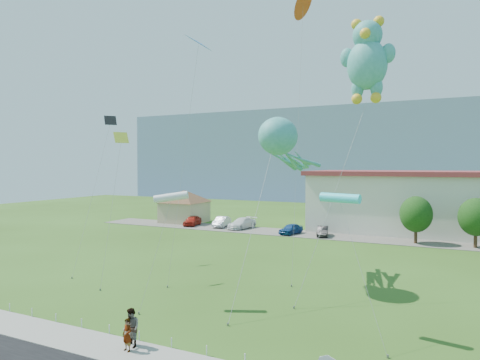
# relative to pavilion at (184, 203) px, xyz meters

# --- Properties ---
(ground) EXTENTS (160.00, 160.00, 0.00)m
(ground) POSITION_rel_pavilion_xyz_m (24.00, -38.00, -3.02)
(ground) COLOR #2E4B15
(ground) RESTS_ON ground
(sidewalk) EXTENTS (80.00, 2.50, 0.10)m
(sidewalk) POSITION_rel_pavilion_xyz_m (24.00, -40.75, -2.97)
(sidewalk) COLOR gray
(sidewalk) RESTS_ON ground
(parking_strip) EXTENTS (70.00, 6.00, 0.06)m
(parking_strip) POSITION_rel_pavilion_xyz_m (24.00, -3.00, -2.99)
(parking_strip) COLOR #59544C
(parking_strip) RESTS_ON ground
(hill_ridge) EXTENTS (160.00, 50.00, 25.00)m
(hill_ridge) POSITION_rel_pavilion_xyz_m (24.00, 82.00, 9.48)
(hill_ridge) COLOR #738B9F
(hill_ridge) RESTS_ON ground
(pavilion) EXTENTS (9.20, 9.20, 5.00)m
(pavilion) POSITION_rel_pavilion_xyz_m (0.00, 0.00, 0.00)
(pavilion) COLOR tan
(pavilion) RESTS_ON ground
(rope_fence) EXTENTS (26.05, 0.05, 0.50)m
(rope_fence) POSITION_rel_pavilion_xyz_m (24.00, -39.30, -2.77)
(rope_fence) COLOR white
(rope_fence) RESTS_ON ground
(tree_near) EXTENTS (3.60, 3.60, 5.47)m
(tree_near) POSITION_rel_pavilion_xyz_m (34.00, -4.00, 0.36)
(tree_near) COLOR #3F2B19
(tree_near) RESTS_ON ground
(tree_mid) EXTENTS (3.60, 3.60, 5.47)m
(tree_mid) POSITION_rel_pavilion_xyz_m (40.00, -4.00, 0.36)
(tree_mid) COLOR #3F2B19
(tree_mid) RESTS_ON ground
(pedestrian_left) EXTENTS (0.63, 0.47, 1.56)m
(pedestrian_left) POSITION_rel_pavilion_xyz_m (23.43, -40.71, -2.14)
(pedestrian_left) COLOR gray
(pedestrian_left) RESTS_ON sidewalk
(pedestrian_right) EXTENTS (1.11, 0.99, 1.89)m
(pedestrian_right) POSITION_rel_pavilion_xyz_m (23.29, -40.25, -1.98)
(pedestrian_right) COLOR gray
(pedestrian_right) RESTS_ON sidewalk
(parked_car_red) EXTENTS (2.50, 4.50, 1.45)m
(parked_car_red) POSITION_rel_pavilion_xyz_m (3.24, -2.80, -2.24)
(parked_car_red) COLOR #A91F14
(parked_car_red) RESTS_ON parking_strip
(parked_car_silver) EXTENTS (2.20, 4.61, 1.46)m
(parked_car_silver) POSITION_rel_pavilion_xyz_m (7.78, -2.08, -2.23)
(parked_car_silver) COLOR silver
(parked_car_silver) RESTS_ON parking_strip
(parked_car_white) EXTENTS (3.00, 5.42, 1.49)m
(parked_car_white) POSITION_rel_pavilion_xyz_m (11.17, -2.36, -2.22)
(parked_car_white) COLOR white
(parked_car_white) RESTS_ON parking_strip
(parked_car_blue) EXTENTS (2.55, 4.21, 1.34)m
(parked_car_blue) POSITION_rel_pavilion_xyz_m (18.98, -3.97, -2.29)
(parked_car_blue) COLOR navy
(parked_car_blue) RESTS_ON parking_strip
(parked_car_black) EXTENTS (2.10, 3.97, 1.24)m
(parked_car_black) POSITION_rel_pavilion_xyz_m (23.13, -3.79, -2.34)
(parked_car_black) COLOR black
(parked_car_black) RESTS_ON parking_strip
(octopus_kite) EXTENTS (2.83, 14.85, 12.56)m
(octopus_kite) POSITION_rel_pavilion_xyz_m (25.79, -25.70, 7.51)
(octopus_kite) COLOR teal
(octopus_kite) RESTS_ON ground
(teddy_bear_kite) EXTENTS (5.18, 8.15, 19.68)m
(teddy_bear_kite) POSITION_rel_pavilion_xyz_m (31.76, -24.36, 13.72)
(teddy_bear_kite) COLOR teal
(teddy_bear_kite) RESTS_ON ground
(small_kite_yellow) EXTENTS (2.01, 4.53, 11.65)m
(small_kite_yellow) POSITION_rel_pavilion_xyz_m (13.68, -30.18, 6.95)
(small_kite_yellow) COLOR gold
(small_kite_yellow) RESTS_ON ground
(small_kite_black) EXTENTS (3.12, 7.82, 13.72)m
(small_kite_black) POSITION_rel_pavilion_xyz_m (8.36, -25.90, 8.57)
(small_kite_black) COLOR black
(small_kite_black) RESTS_ON ground
(small_kite_white) EXTENTS (0.86, 3.79, 7.38)m
(small_kite_white) POSITION_rel_pavilion_xyz_m (21.06, -33.67, 3.87)
(small_kite_white) COLOR white
(small_kite_white) RESTS_ON ground
(small_kite_cyan) EXTENTS (3.09, 3.46, 7.67)m
(small_kite_cyan) POSITION_rel_pavilion_xyz_m (31.96, -33.57, 4.16)
(small_kite_cyan) COLOR #37E8F9
(small_kite_cyan) RESTS_ON ground
(small_kite_orange) EXTENTS (2.87, 9.29, 24.56)m
(small_kite_orange) POSITION_rel_pavilion_xyz_m (25.01, -18.38, 20.11)
(small_kite_orange) COLOR #D74B17
(small_kite_orange) RESTS_ON ground
(small_kite_blue) EXTENTS (1.80, 5.08, 19.62)m
(small_kite_blue) POSITION_rel_pavilion_xyz_m (18.80, -26.60, 15.44)
(small_kite_blue) COLOR blue
(small_kite_blue) RESTS_ON ground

